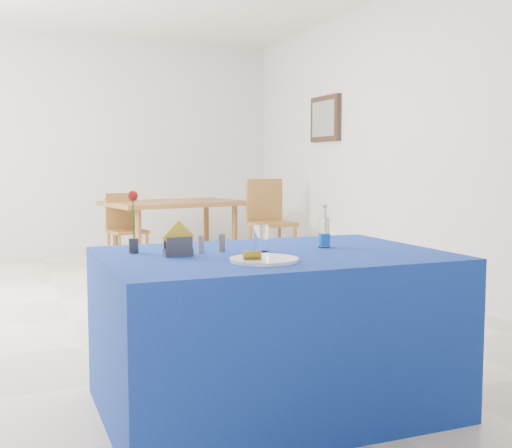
{
  "coord_description": "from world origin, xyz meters",
  "views": [
    {
      "loc": [
        -1.04,
        -4.97,
        1.18
      ],
      "look_at": [
        0.0,
        -2.4,
        0.92
      ],
      "focal_mm": 45.0,
      "sensor_mm": 36.0,
      "label": 1
    }
  ],
  "objects_px": {
    "oak_table": "(175,208)",
    "chair_bg_left": "(125,225)",
    "plate": "(264,260)",
    "water_bottle": "(324,233)",
    "chair_bg_right": "(269,216)",
    "blue_table": "(273,330)"
  },
  "relations": [
    {
      "from": "oak_table",
      "to": "chair_bg_right",
      "type": "distance_m",
      "value": 1.1
    },
    {
      "from": "oak_table",
      "to": "chair_bg_left",
      "type": "distance_m",
      "value": 0.61
    },
    {
      "from": "water_bottle",
      "to": "chair_bg_left",
      "type": "distance_m",
      "value": 4.46
    },
    {
      "from": "water_bottle",
      "to": "oak_table",
      "type": "relative_size",
      "value": 0.13
    },
    {
      "from": "chair_bg_left",
      "to": "oak_table",
      "type": "bearing_deg",
      "value": -16.79
    },
    {
      "from": "water_bottle",
      "to": "oak_table",
      "type": "distance_m",
      "value": 4.41
    },
    {
      "from": "plate",
      "to": "chair_bg_left",
      "type": "height_order",
      "value": "chair_bg_left"
    },
    {
      "from": "water_bottle",
      "to": "chair_bg_right",
      "type": "relative_size",
      "value": 0.21
    },
    {
      "from": "blue_table",
      "to": "chair_bg_right",
      "type": "xyz_separation_m",
      "value": [
        1.69,
        4.02,
        0.2
      ]
    },
    {
      "from": "oak_table",
      "to": "chair_bg_right",
      "type": "xyz_separation_m",
      "value": [
        0.99,
        -0.46,
        -0.09
      ]
    },
    {
      "from": "plate",
      "to": "oak_table",
      "type": "height_order",
      "value": "plate"
    },
    {
      "from": "water_bottle",
      "to": "plate",
      "type": "bearing_deg",
      "value": -144.91
    },
    {
      "from": "plate",
      "to": "oak_table",
      "type": "xyz_separation_m",
      "value": [
        0.85,
        4.72,
        -0.09
      ]
    },
    {
      "from": "chair_bg_left",
      "to": "chair_bg_right",
      "type": "xyz_separation_m",
      "value": [
        1.57,
        -0.51,
        0.09
      ]
    },
    {
      "from": "blue_table",
      "to": "chair_bg_right",
      "type": "distance_m",
      "value": 4.37
    },
    {
      "from": "chair_bg_right",
      "to": "chair_bg_left",
      "type": "bearing_deg",
      "value": 158.4
    },
    {
      "from": "plate",
      "to": "water_bottle",
      "type": "bearing_deg",
      "value": 35.09
    },
    {
      "from": "water_bottle",
      "to": "chair_bg_right",
      "type": "xyz_separation_m",
      "value": [
        1.37,
        3.93,
        -0.25
      ]
    },
    {
      "from": "oak_table",
      "to": "chair_bg_left",
      "type": "bearing_deg",
      "value": 174.78
    },
    {
      "from": "blue_table",
      "to": "chair_bg_right",
      "type": "bearing_deg",
      "value": 67.15
    },
    {
      "from": "oak_table",
      "to": "blue_table",
      "type": "bearing_deg",
      "value": -98.88
    },
    {
      "from": "plate",
      "to": "blue_table",
      "type": "distance_m",
      "value": 0.48
    }
  ]
}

